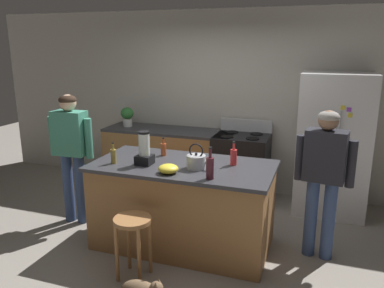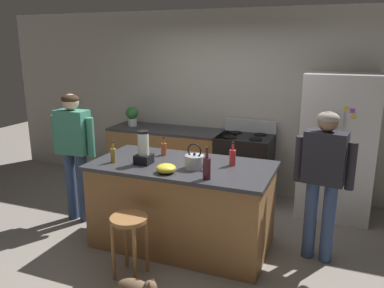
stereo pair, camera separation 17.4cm
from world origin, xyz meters
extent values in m
plane|color=gray|center=(0.00, 0.00, 0.00)|extent=(14.00, 14.00, 0.00)
cube|color=#BCB7AD|center=(0.00, 1.95, 1.35)|extent=(8.00, 0.10, 2.70)
cube|color=#9E6B3D|center=(0.00, 0.00, 0.46)|extent=(1.90, 0.94, 0.91)
cube|color=#333338|center=(0.00, 0.00, 0.93)|extent=(1.96, 1.00, 0.04)
cube|color=#9E6B3D|center=(-0.80, 1.55, 0.46)|extent=(2.00, 0.64, 0.91)
cube|color=#333338|center=(-0.80, 1.55, 0.93)|extent=(2.00, 0.64, 0.04)
cube|color=silver|center=(1.54, 1.50, 0.93)|extent=(0.90, 0.70, 1.86)
cylinder|color=#B7BABF|center=(1.50, 1.13, 1.02)|extent=(0.02, 0.02, 0.84)
cylinder|color=#B7BABF|center=(1.58, 1.13, 1.02)|extent=(0.02, 0.02, 0.84)
cube|color=yellow|center=(1.60, 1.15, 1.48)|extent=(0.05, 0.01, 0.05)
cube|color=purple|center=(1.67, 1.15, 1.46)|extent=(0.05, 0.01, 0.05)
cube|color=orange|center=(1.33, 1.15, 0.66)|extent=(0.05, 0.01, 0.05)
cube|color=red|center=(1.18, 1.15, 0.93)|extent=(0.05, 0.01, 0.05)
cube|color=#3FB259|center=(1.69, 1.15, 0.86)|extent=(0.05, 0.01, 0.05)
cube|color=yellow|center=(1.69, 1.15, 1.39)|extent=(0.05, 0.01, 0.05)
cube|color=black|center=(0.32, 1.52, 0.48)|extent=(0.76, 0.64, 0.95)
cube|color=black|center=(0.32, 1.20, 0.43)|extent=(0.60, 0.01, 0.24)
cube|color=#B7BABF|center=(0.32, 1.81, 1.04)|extent=(0.76, 0.06, 0.18)
cylinder|color=black|center=(0.14, 1.37, 0.96)|extent=(0.18, 0.18, 0.01)
cylinder|color=black|center=(0.50, 1.37, 0.96)|extent=(0.18, 0.18, 0.01)
cylinder|color=black|center=(0.14, 1.67, 0.96)|extent=(0.18, 0.18, 0.01)
cylinder|color=black|center=(0.50, 1.67, 0.96)|extent=(0.18, 0.18, 0.01)
cylinder|color=#384C7A|center=(-1.58, 0.10, 0.44)|extent=(0.14, 0.14, 0.89)
cylinder|color=#384C7A|center=(-1.41, 0.10, 0.44)|extent=(0.14, 0.14, 0.89)
cube|color=#3F8C72|center=(-1.50, 0.10, 1.16)|extent=(0.41, 0.24, 0.54)
cylinder|color=#3F8C72|center=(-1.74, 0.09, 1.11)|extent=(0.09, 0.09, 0.49)
cylinder|color=#3F8C72|center=(-1.25, 0.11, 1.11)|extent=(0.09, 0.09, 0.49)
sphere|color=#D8AD8C|center=(-1.50, 0.10, 1.53)|extent=(0.21, 0.21, 0.20)
ellipsoid|color=#332319|center=(-1.50, 0.10, 1.56)|extent=(0.22, 0.22, 0.12)
cylinder|color=#384C7A|center=(1.53, 0.22, 0.43)|extent=(0.15, 0.15, 0.85)
cylinder|color=#384C7A|center=(1.35, 0.25, 0.43)|extent=(0.15, 0.15, 0.85)
cube|color=#26262D|center=(1.44, 0.23, 1.12)|extent=(0.43, 0.27, 0.53)
cylinder|color=#26262D|center=(1.69, 0.20, 1.07)|extent=(0.10, 0.10, 0.47)
cylinder|color=#26262D|center=(1.19, 0.27, 1.07)|extent=(0.10, 0.10, 0.47)
sphere|color=#8C664C|center=(1.44, 0.23, 1.48)|extent=(0.23, 0.23, 0.20)
ellipsoid|color=gray|center=(1.44, 0.23, 1.52)|extent=(0.24, 0.24, 0.12)
cylinder|color=#9E6B3D|center=(-0.23, -0.75, 0.60)|extent=(0.36, 0.36, 0.04)
cylinder|color=#9E6B3D|center=(-0.34, -0.87, 0.29)|extent=(0.04, 0.04, 0.58)
cylinder|color=#9E6B3D|center=(-0.11, -0.87, 0.29)|extent=(0.04, 0.04, 0.58)
cylinder|color=#9E6B3D|center=(-0.34, -0.64, 0.29)|extent=(0.04, 0.04, 0.58)
cylinder|color=#9E6B3D|center=(-0.11, -0.64, 0.29)|extent=(0.04, 0.04, 0.58)
sphere|color=brown|center=(0.16, -1.08, 0.17)|extent=(0.12, 0.12, 0.12)
cone|color=brown|center=(0.17, -1.11, 0.23)|extent=(0.04, 0.04, 0.03)
cone|color=brown|center=(0.17, -1.05, 0.23)|extent=(0.04, 0.04, 0.03)
cylinder|color=silver|center=(-1.51, 1.55, 1.01)|extent=(0.14, 0.14, 0.12)
ellipsoid|color=#337A38|center=(-1.51, 1.55, 1.16)|extent=(0.20, 0.20, 0.18)
cube|color=black|center=(-0.39, -0.14, 1.00)|extent=(0.17, 0.17, 0.10)
cylinder|color=silver|center=(-0.39, -0.14, 1.17)|extent=(0.12, 0.12, 0.24)
cylinder|color=black|center=(-0.39, -0.14, 1.30)|extent=(0.12, 0.12, 0.02)
cylinder|color=#471923|center=(0.41, -0.35, 1.06)|extent=(0.08, 0.08, 0.21)
cylinder|color=#471923|center=(0.41, -0.35, 1.21)|extent=(0.03, 0.03, 0.09)
cylinder|color=black|center=(0.41, -0.35, 1.26)|extent=(0.03, 0.03, 0.02)
cylinder|color=#B24C26|center=(-0.33, 0.24, 1.02)|extent=(0.06, 0.06, 0.14)
cylinder|color=#B24C26|center=(-0.33, 0.24, 1.12)|extent=(0.02, 0.02, 0.06)
cylinder|color=black|center=(-0.33, 0.24, 1.16)|extent=(0.03, 0.03, 0.02)
cylinder|color=olive|center=(-0.72, -0.22, 1.03)|extent=(0.06, 0.06, 0.15)
cylinder|color=olive|center=(-0.72, -0.22, 1.14)|extent=(0.02, 0.02, 0.07)
cylinder|color=black|center=(-0.72, -0.22, 1.18)|extent=(0.03, 0.03, 0.02)
cylinder|color=red|center=(0.52, 0.15, 1.04)|extent=(0.07, 0.07, 0.17)
cylinder|color=red|center=(0.52, 0.15, 1.16)|extent=(0.03, 0.03, 0.07)
cylinder|color=black|center=(0.52, 0.15, 1.20)|extent=(0.03, 0.03, 0.02)
ellipsoid|color=yellow|center=(-0.03, -0.33, 1.00)|extent=(0.20, 0.20, 0.09)
cylinder|color=#B7BABF|center=(0.18, -0.09, 1.02)|extent=(0.20, 0.20, 0.14)
sphere|color=black|center=(0.18, -0.09, 1.11)|extent=(0.03, 0.03, 0.03)
cylinder|color=#B7BABF|center=(0.31, -0.09, 1.04)|extent=(0.09, 0.03, 0.08)
torus|color=black|center=(0.18, -0.09, 1.14)|extent=(0.16, 0.02, 0.16)
camera|label=1|loc=(1.40, -3.71, 2.21)|focal=36.07mm
camera|label=2|loc=(1.56, -3.65, 2.21)|focal=36.07mm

